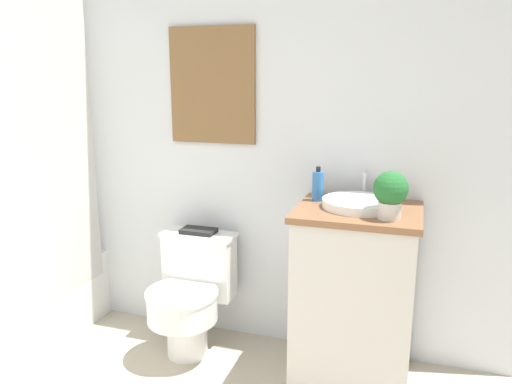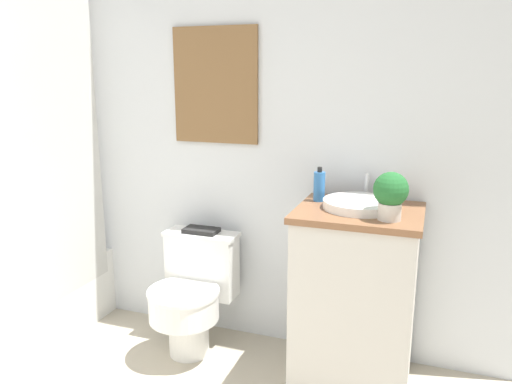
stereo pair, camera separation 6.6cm
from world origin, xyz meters
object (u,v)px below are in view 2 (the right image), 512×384
(sink, at_px, (360,204))
(book_on_tank, at_px, (201,230))
(toilet, at_px, (193,292))
(potted_plant, at_px, (391,193))
(soap_bottle, at_px, (319,186))

(sink, xyz_separation_m, book_on_tank, (-0.87, 0.11, -0.26))
(toilet, distance_m, potted_plant, 1.22)
(toilet, xyz_separation_m, book_on_tank, (-0.00, 0.12, 0.31))
(soap_bottle, bearing_deg, book_on_tank, 176.70)
(sink, bearing_deg, soap_bottle, 160.77)
(book_on_tank, bearing_deg, toilet, -90.00)
(soap_bottle, distance_m, book_on_tank, 0.73)
(toilet, distance_m, soap_bottle, 0.91)
(soap_bottle, distance_m, potted_plant, 0.42)
(sink, height_order, potted_plant, potted_plant)
(sink, relative_size, book_on_tank, 1.99)
(book_on_tank, bearing_deg, sink, -7.29)
(toilet, height_order, sink, sink)
(sink, bearing_deg, potted_plant, -45.62)
(sink, relative_size, potted_plant, 1.82)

